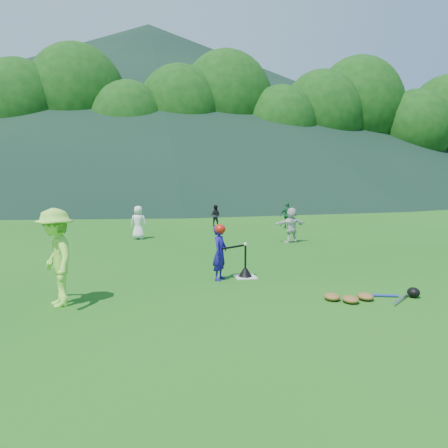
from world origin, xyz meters
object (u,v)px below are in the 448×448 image
Objects in this scene: fielder_a at (138,223)px; fielder_c at (288,215)px; home_plate at (245,277)px; batting_tee at (245,272)px; fielder_d at (291,225)px; equipment_pile at (366,296)px; batter_child at (220,253)px; adult_coach at (56,258)px; fielder_b at (215,215)px.

fielder_a reaches higher than fielder_c.
batting_tee reaches higher than home_plate.
fielder_c is (6.12, 1.97, -0.04)m from fielder_a.
fielder_c is 0.94× the size of fielder_d.
equipment_pile is (4.05, -8.34, -0.52)m from fielder_a.
fielder_a is at bearing -28.25° from fielder_d.
adult_coach reaches higher than batter_child.
fielder_b is (3.28, 3.30, -0.12)m from fielder_a.
fielder_a is 1.00× the size of fielder_d.
fielder_b is (0.95, 9.53, 0.45)m from home_plate.
fielder_c reaches higher than equipment_pile.
batter_child is 0.70× the size of adult_coach.
home_plate is 2.72m from equipment_pile.
batter_child is at bearing 91.73° from adult_coach.
fielder_a is at bearing 72.66° from fielder_b.
adult_coach is (-3.08, -1.31, 0.26)m from batter_child.
batting_tee is 0.38× the size of equipment_pile.
home_plate is 0.49× the size of fielder_b.
adult_coach reaches higher than batting_tee.
batter_child is at bearing 119.83° from fielder_a.
fielder_b reaches higher than equipment_pile.
fielder_c is at bearing -116.07° from fielder_d.
adult_coach reaches higher than fielder_c.
fielder_c reaches higher than fielder_b.
fielder_c is at bearing 120.91° from adult_coach.
adult_coach is at bearing -158.83° from batting_tee.
home_plate is at bearing 89.89° from adult_coach.
equipment_pile is (2.31, -1.99, -0.52)m from batter_child.
fielder_a reaches higher than fielder_b.
home_plate is 0.39× the size of fielder_a.
adult_coach reaches higher than home_plate.
fielder_b is at bearing -26.69° from fielder_c.
fielder_a is 5.27m from fielder_d.
fielder_c is at bearing 65.15° from home_plate.
home_plate is at bearing 111.78° from fielder_b.
batter_child is (-0.59, -0.11, 0.58)m from home_plate.
fielder_a reaches higher than home_plate.
fielder_d is (3.23, 4.59, -0.00)m from batter_child.
adult_coach is (-3.67, -1.42, 0.83)m from home_plate.
adult_coach is 11.89m from fielder_b.
fielder_c is (2.84, -1.33, 0.08)m from fielder_b.
batter_child reaches higher than fielder_a.
equipment_pile is at bearing 130.43° from fielder_a.
adult_coach is 1.83× the size of fielder_b.
batter_child is 9.76m from fielder_b.
equipment_pile is (-0.92, -6.59, -0.52)m from fielder_d.
adult_coach is 7.77m from fielder_a.
batter_child is 1.73× the size of batting_tee.
fielder_d is 6.67m from equipment_pile.
batter_child is 9.40m from fielder_c.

